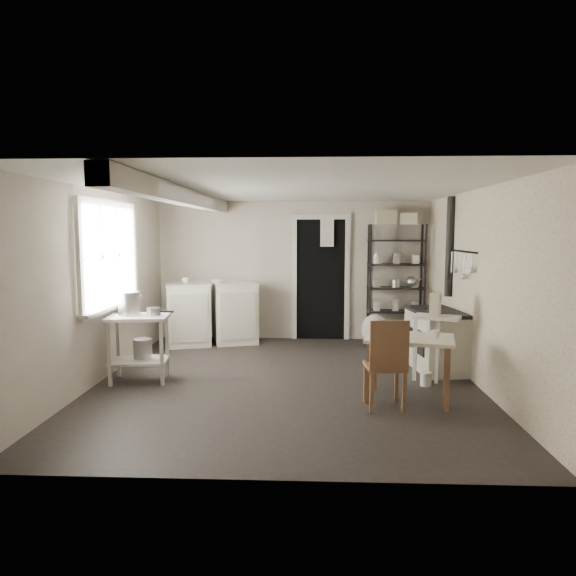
{
  "coord_description": "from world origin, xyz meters",
  "views": [
    {
      "loc": [
        0.28,
        -6.04,
        1.8
      ],
      "look_at": [
        0.0,
        0.3,
        1.1
      ],
      "focal_mm": 32.0,
      "sensor_mm": 36.0,
      "label": 1
    }
  ],
  "objects_px": {
    "base_cabinets": "(212,315)",
    "work_table": "(409,365)",
    "prep_table": "(139,348)",
    "stockpot": "(129,303)",
    "chair": "(385,361)",
    "shelf_rack": "(396,284)",
    "stove": "(436,336)",
    "flour_sack": "(375,331)"
  },
  "relations": [
    {
      "from": "base_cabinets",
      "to": "chair",
      "type": "bearing_deg",
      "value": -67.48
    },
    {
      "from": "shelf_rack",
      "to": "work_table",
      "type": "xyz_separation_m",
      "value": [
        -0.33,
        -2.93,
        -0.57
      ]
    },
    {
      "from": "prep_table",
      "to": "stove",
      "type": "relative_size",
      "value": 0.8
    },
    {
      "from": "work_table",
      "to": "flour_sack",
      "type": "height_order",
      "value": "work_table"
    },
    {
      "from": "shelf_rack",
      "to": "work_table",
      "type": "height_order",
      "value": "shelf_rack"
    },
    {
      "from": "stove",
      "to": "work_table",
      "type": "distance_m",
      "value": 1.38
    },
    {
      "from": "stockpot",
      "to": "chair",
      "type": "bearing_deg",
      "value": -16.5
    },
    {
      "from": "base_cabinets",
      "to": "chair",
      "type": "xyz_separation_m",
      "value": [
        2.34,
        -2.94,
        0.03
      ]
    },
    {
      "from": "prep_table",
      "to": "stockpot",
      "type": "height_order",
      "value": "stockpot"
    },
    {
      "from": "prep_table",
      "to": "stove",
      "type": "bearing_deg",
      "value": 10.49
    },
    {
      "from": "stockpot",
      "to": "base_cabinets",
      "type": "relative_size",
      "value": 0.19
    },
    {
      "from": "work_table",
      "to": "stockpot",
      "type": "bearing_deg",
      "value": 169.39
    },
    {
      "from": "stove",
      "to": "work_table",
      "type": "height_order",
      "value": "stove"
    },
    {
      "from": "chair",
      "to": "stockpot",
      "type": "bearing_deg",
      "value": 159.17
    },
    {
      "from": "stockpot",
      "to": "chair",
      "type": "xyz_separation_m",
      "value": [
        2.94,
        -0.87,
        -0.45
      ]
    },
    {
      "from": "work_table",
      "to": "flour_sack",
      "type": "xyz_separation_m",
      "value": [
        -0.04,
        2.61,
        -0.14
      ]
    },
    {
      "from": "stockpot",
      "to": "chair",
      "type": "distance_m",
      "value": 3.1
    },
    {
      "from": "shelf_rack",
      "to": "flour_sack",
      "type": "distance_m",
      "value": 0.86
    },
    {
      "from": "stockpot",
      "to": "shelf_rack",
      "type": "bearing_deg",
      "value": 33.15
    },
    {
      "from": "work_table",
      "to": "chair",
      "type": "height_order",
      "value": "chair"
    },
    {
      "from": "work_table",
      "to": "chair",
      "type": "distance_m",
      "value": 0.41
    },
    {
      "from": "shelf_rack",
      "to": "chair",
      "type": "xyz_separation_m",
      "value": [
        -0.63,
        -3.2,
        -0.46
      ]
    },
    {
      "from": "base_cabinets",
      "to": "flour_sack",
      "type": "xyz_separation_m",
      "value": [
        2.6,
        -0.07,
        -0.22
      ]
    },
    {
      "from": "stockpot",
      "to": "work_table",
      "type": "bearing_deg",
      "value": -10.61
    },
    {
      "from": "prep_table",
      "to": "base_cabinets",
      "type": "relative_size",
      "value": 0.53
    },
    {
      "from": "work_table",
      "to": "chair",
      "type": "relative_size",
      "value": 0.97
    },
    {
      "from": "base_cabinets",
      "to": "flour_sack",
      "type": "height_order",
      "value": "base_cabinets"
    },
    {
      "from": "prep_table",
      "to": "chair",
      "type": "relative_size",
      "value": 0.85
    },
    {
      "from": "shelf_rack",
      "to": "stove",
      "type": "relative_size",
      "value": 1.93
    },
    {
      "from": "shelf_rack",
      "to": "flour_sack",
      "type": "xyz_separation_m",
      "value": [
        -0.37,
        -0.32,
        -0.71
      ]
    },
    {
      "from": "prep_table",
      "to": "flour_sack",
      "type": "distance_m",
      "value": 3.7
    },
    {
      "from": "stove",
      "to": "work_table",
      "type": "relative_size",
      "value": 1.1
    },
    {
      "from": "stockpot",
      "to": "chair",
      "type": "height_order",
      "value": "stockpot"
    },
    {
      "from": "base_cabinets",
      "to": "work_table",
      "type": "xyz_separation_m",
      "value": [
        2.63,
        -2.68,
        -0.08
      ]
    },
    {
      "from": "prep_table",
      "to": "stove",
      "type": "distance_m",
      "value": 3.76
    },
    {
      "from": "stockpot",
      "to": "stove",
      "type": "bearing_deg",
      "value": 9.51
    },
    {
      "from": "base_cabinets",
      "to": "work_table",
      "type": "distance_m",
      "value": 3.76
    },
    {
      "from": "base_cabinets",
      "to": "work_table",
      "type": "relative_size",
      "value": 1.66
    },
    {
      "from": "work_table",
      "to": "flour_sack",
      "type": "relative_size",
      "value": 1.79
    },
    {
      "from": "stove",
      "to": "prep_table",
      "type": "bearing_deg",
      "value": -176.96
    },
    {
      "from": "prep_table",
      "to": "stockpot",
      "type": "xyz_separation_m",
      "value": [
        -0.12,
        0.05,
        0.54
      ]
    },
    {
      "from": "stove",
      "to": "chair",
      "type": "height_order",
      "value": "chair"
    }
  ]
}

